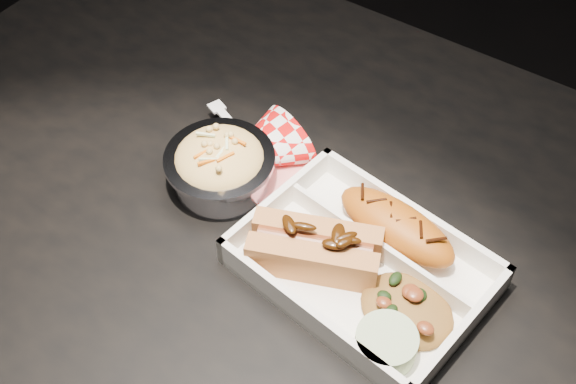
# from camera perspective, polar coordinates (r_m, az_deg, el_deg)

# --- Properties ---
(dining_table) EXTENTS (1.20, 0.80, 0.75)m
(dining_table) POSITION_cam_1_polar(r_m,az_deg,el_deg) (0.88, 1.50, -6.95)
(dining_table) COLOR black
(dining_table) RESTS_ON ground
(food_tray) EXTENTS (0.27, 0.21, 0.04)m
(food_tray) POSITION_cam_1_polar(r_m,az_deg,el_deg) (0.77, 5.95, -5.98)
(food_tray) COLOR white
(food_tray) RESTS_ON dining_table
(fried_pastry) EXTENTS (0.15, 0.08, 0.04)m
(fried_pastry) POSITION_cam_1_polar(r_m,az_deg,el_deg) (0.78, 8.56, -2.68)
(fried_pastry) COLOR #B05611
(fried_pastry) RESTS_ON food_tray
(hotdog) EXTENTS (0.15, 0.11, 0.06)m
(hotdog) POSITION_cam_1_polar(r_m,az_deg,el_deg) (0.75, 2.12, -4.39)
(hotdog) COLOR #BC7740
(hotdog) RESTS_ON food_tray
(fried_rice_mound) EXTENTS (0.11, 0.09, 0.03)m
(fried_rice_mound) POSITION_cam_1_polar(r_m,az_deg,el_deg) (0.73, 9.48, -8.73)
(fried_rice_mound) COLOR olive
(fried_rice_mound) RESTS_ON food_tray
(cupcake_liner) EXTENTS (0.06, 0.06, 0.03)m
(cupcake_liner) POSITION_cam_1_polar(r_m,az_deg,el_deg) (0.71, 7.74, -11.84)
(cupcake_liner) COLOR #ABBF90
(cupcake_liner) RESTS_ON food_tray
(foil_coleslaw_cup) EXTENTS (0.13, 0.13, 0.07)m
(foil_coleslaw_cup) POSITION_cam_1_polar(r_m,az_deg,el_deg) (0.83, -5.40, 2.22)
(foil_coleslaw_cup) COLOR silver
(foil_coleslaw_cup) RESTS_ON dining_table
(napkin_fork) EXTENTS (0.16, 0.14, 0.10)m
(napkin_fork) POSITION_cam_1_polar(r_m,az_deg,el_deg) (0.86, -2.63, 3.13)
(napkin_fork) COLOR red
(napkin_fork) RESTS_ON dining_table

